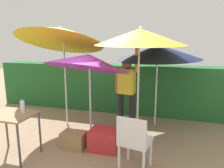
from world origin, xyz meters
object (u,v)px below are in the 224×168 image
Objects in this scene: cooler_box at (104,140)px; umbrella_orange at (140,37)px; crate_cardboard at (74,140)px; umbrella_navy at (158,52)px; chair_plastic at (134,140)px; umbrella_rainbow at (62,35)px; bottle_water at (23,107)px; person_vendor at (126,88)px; folding_table at (10,119)px; umbrella_yellow at (88,62)px.

umbrella_orange is at bearing 43.97° from cooler_box.
umbrella_orange is at bearing 29.20° from crate_cardboard.
umbrella_navy is 2.25m from chair_plastic.
bottle_water is at bearing -88.07° from umbrella_rainbow.
chair_plastic is 3.71× the size of bottle_water.
bottle_water is (-0.67, -0.47, 0.73)m from crate_cardboard.
folding_table is at bearing -132.74° from person_vendor.
folding_table is (-1.42, -0.65, 0.49)m from cooler_box.
umbrella_rainbow is 3.19× the size of folding_table.
bottle_water is at bearing -145.24° from crate_cardboard.
crate_cardboard is at bearing 161.91° from chair_plastic.
cooler_box is at bearing 24.60° from bottle_water.
umbrella_rainbow is 1.36× the size of person_vendor.
person_vendor is (1.46, 0.19, -1.17)m from umbrella_rainbow.
folding_table is (-2.24, -2.04, -1.06)m from umbrella_navy.
chair_plastic is 1.90m from bottle_water.
chair_plastic is 1.72× the size of cooler_box.
umbrella_yellow is 8.12× the size of bottle_water.
umbrella_navy is 2.45× the size of folding_table.
cooler_box is (-0.82, -1.39, -1.55)m from umbrella_navy.
bottle_water is (-0.72, -1.12, -0.67)m from umbrella_yellow.
person_vendor is 7.83× the size of bottle_water.
umbrella_yellow is 1.57m from cooler_box.
umbrella_navy is at bearing 71.81° from umbrella_orange.
umbrella_yellow is 2.44× the size of folding_table.
folding_table is 3.33× the size of bottle_water.
crate_cardboard is (-1.09, -0.61, -1.88)m from umbrella_orange.
umbrella_navy is 3.79× the size of cooler_box.
person_vendor reaches higher than folding_table.
person_vendor is at bearing 80.71° from cooler_box.
person_vendor reaches higher than cooler_box.
umbrella_yellow is 2.19× the size of chair_plastic.
person_vendor is 1.60m from crate_cardboard.
crate_cardboard is (-1.38, -1.49, -1.58)m from umbrella_navy.
chair_plastic is 2.07m from folding_table.
chair_plastic is (0.45, -1.57, -0.42)m from person_vendor.
umbrella_rainbow is at bearing -172.61° from person_vendor.
umbrella_rainbow is 1.85m from umbrella_orange.
umbrella_orange is 2.36m from bottle_water.
folding_table reaches higher than cooler_box.
folding_table is (-0.86, -0.55, 0.52)m from crate_cardboard.
umbrella_yellow is (-1.05, 0.05, -0.47)m from umbrella_orange.
umbrella_orange is 0.97m from umbrella_navy.
person_vendor is (-0.35, 0.57, -1.10)m from umbrella_orange.
umbrella_rainbow is 1.88m from person_vendor.
umbrella_yellow reaches higher than cooler_box.
umbrella_navy is 1.04× the size of person_vendor.
folding_table is at bearing -126.94° from umbrella_yellow.
person_vendor is 4.30× the size of crate_cardboard.
umbrella_navy reaches higher than folding_table.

